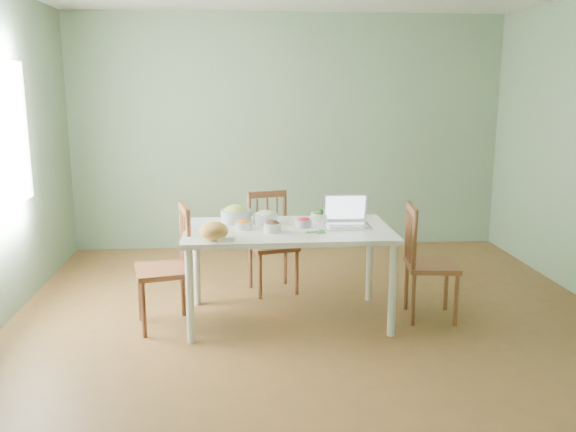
{
  "coord_description": "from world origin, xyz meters",
  "views": [
    {
      "loc": [
        -0.6,
        -4.58,
        1.9
      ],
      "look_at": [
        -0.21,
        0.14,
        0.87
      ],
      "focal_mm": 37.88,
      "sensor_mm": 36.0,
      "label": 1
    }
  ],
  "objects": [
    {
      "name": "wall_front",
      "position": [
        0.0,
        -2.5,
        1.35
      ],
      "size": [
        5.0,
        0.0,
        2.7
      ],
      "primitive_type": "cube",
      "color": "gray",
      "rests_on": "ground"
    },
    {
      "name": "bowl_onion",
      "position": [
        -0.38,
        0.32,
        0.83
      ],
      "size": [
        0.25,
        0.25,
        0.11
      ],
      "primitive_type": null,
      "rotation": [
        0.0,
        0.0,
        0.3
      ],
      "color": "beige",
      "rests_on": "dining_table"
    },
    {
      "name": "chair_right",
      "position": [
        0.97,
        0.08,
        0.48
      ],
      "size": [
        0.45,
        0.47,
        0.95
      ],
      "primitive_type": null,
      "rotation": [
        0.0,
        0.0,
        1.45
      ],
      "color": "#46210F",
      "rests_on": "floor"
    },
    {
      "name": "flatbread",
      "position": [
        0.12,
        0.49,
        0.78
      ],
      "size": [
        0.27,
        0.27,
        0.02
      ],
      "primitive_type": "cylinder",
      "rotation": [
        0.0,
        0.0,
        -0.32
      ],
      "color": "tan",
      "rests_on": "dining_table"
    },
    {
      "name": "basil_bunch",
      "position": [
        -0.0,
        -0.02,
        0.78
      ],
      "size": [
        0.19,
        0.19,
        0.02
      ],
      "primitive_type": null,
      "color": "#256B16",
      "rests_on": "dining_table"
    },
    {
      "name": "bowl_squash",
      "position": [
        -0.62,
        0.37,
        0.85
      ],
      "size": [
        0.29,
        0.29,
        0.15
      ],
      "primitive_type": null,
      "rotation": [
        0.0,
        0.0,
        0.17
      ],
      "color": "#D3D15C",
      "rests_on": "dining_table"
    },
    {
      "name": "bowl_broccoli",
      "position": [
        0.08,
        0.37,
        0.82
      ],
      "size": [
        0.16,
        0.16,
        0.1
      ],
      "primitive_type": null,
      "rotation": [
        0.0,
        0.0,
        0.08
      ],
      "color": "black",
      "rests_on": "dining_table"
    },
    {
      "name": "chair_far",
      "position": [
        -0.29,
        0.85,
        0.46
      ],
      "size": [
        0.49,
        0.48,
        0.92
      ],
      "primitive_type": null,
      "rotation": [
        0.0,
        0.0,
        0.25
      ],
      "color": "#46210F",
      "rests_on": "floor"
    },
    {
      "name": "wall_back",
      "position": [
        0.0,
        2.5,
        1.35
      ],
      "size": [
        5.0,
        0.0,
        2.7
      ],
      "primitive_type": "cube",
      "color": "gray",
      "rests_on": "ground"
    },
    {
      "name": "bread_boule",
      "position": [
        -0.78,
        -0.19,
        0.84
      ],
      "size": [
        0.22,
        0.22,
        0.14
      ],
      "primitive_type": "ellipsoid",
      "rotation": [
        0.0,
        0.0,
        0.04
      ],
      "color": "#B8843B",
      "rests_on": "dining_table"
    },
    {
      "name": "bowl_carrot",
      "position": [
        -0.56,
        0.14,
        0.81
      ],
      "size": [
        0.17,
        0.17,
        0.07
      ],
      "primitive_type": null,
      "rotation": [
        0.0,
        0.0,
        0.36
      ],
      "color": "orange",
      "rests_on": "dining_table"
    },
    {
      "name": "bowl_redpep",
      "position": [
        -0.08,
        0.18,
        0.81
      ],
      "size": [
        0.13,
        0.13,
        0.08
      ],
      "primitive_type": null,
      "rotation": [
        0.0,
        0.0,
        -0.01
      ],
      "color": "#C00002",
      "rests_on": "dining_table"
    },
    {
      "name": "floor",
      "position": [
        0.0,
        0.0,
        0.0
      ],
      "size": [
        5.0,
        5.0,
        0.0
      ],
      "primitive_type": "cube",
      "color": "brown",
      "rests_on": "ground"
    },
    {
      "name": "chair_left",
      "position": [
        -1.2,
        0.08,
        0.49
      ],
      "size": [
        0.5,
        0.51,
        0.98
      ],
      "primitive_type": null,
      "rotation": [
        0.0,
        0.0,
        -1.35
      ],
      "color": "#46210F",
      "rests_on": "floor"
    },
    {
      "name": "laptop",
      "position": [
        0.28,
        0.14,
        0.9
      ],
      "size": [
        0.37,
        0.33,
        0.25
      ],
      "primitive_type": null,
      "rotation": [
        0.0,
        0.0,
        -0.03
      ],
      "color": "silver",
      "rests_on": "dining_table"
    },
    {
      "name": "dining_table",
      "position": [
        -0.21,
        0.14,
        0.39
      ],
      "size": [
        1.65,
        0.93,
        0.77
      ],
      "primitive_type": null,
      "color": "white",
      "rests_on": "floor"
    },
    {
      "name": "butter_stick",
      "position": [
        -0.69,
        -0.25,
        0.79
      ],
      "size": [
        0.12,
        0.05,
        0.03
      ],
      "primitive_type": "cube",
      "rotation": [
        0.0,
        0.0,
        -0.08
      ],
      "color": "beige",
      "rests_on": "dining_table"
    },
    {
      "name": "bowl_mushroom",
      "position": [
        -0.34,
        0.01,
        0.82
      ],
      "size": [
        0.18,
        0.18,
        0.09
      ],
      "primitive_type": null,
      "rotation": [
        0.0,
        0.0,
        -0.39
      ],
      "color": "#452615",
      "rests_on": "dining_table"
    }
  ]
}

